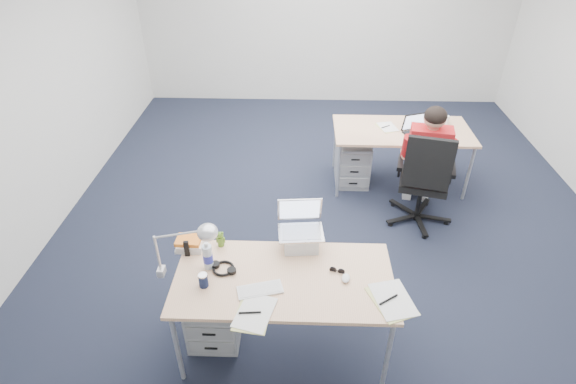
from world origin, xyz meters
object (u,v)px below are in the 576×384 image
Objects in this scene: headphones at (223,268)px; book_stack at (190,244)px; seated_person at (425,160)px; can_koozie at (203,280)px; far_cup at (446,120)px; desk_lamp at (177,250)px; bear_figurine at (220,239)px; dark_laptop at (421,125)px; desk_far at (402,133)px; silver_laptop at (301,228)px; wireless_keyboard at (260,290)px; computer_mouse at (346,278)px; drawer_pedestal_near at (215,308)px; cordless_phone at (187,249)px; office_chair at (420,197)px; desk_near at (284,282)px; water_bottle at (208,255)px; sunglasses at (337,271)px; drawer_pedestal_far at (352,161)px.

headphones is 0.38m from book_stack.
seated_person is 2.60m from headphones.
can_koozie is 1.11× the size of far_cup.
desk_lamp is at bearing -134.38° from far_cup.
dark_laptop is (1.98, 2.00, 0.05)m from bear_figurine.
can_koozie is 0.44m from bear_figurine.
silver_laptop is (-1.18, -2.12, 0.23)m from desk_far.
wireless_keyboard is 2.97m from dark_laptop.
book_stack is at bearing 175.11° from computer_mouse.
drawer_pedestal_near is 0.57m from cordless_phone.
wireless_keyboard is 3.44m from far_cup.
office_chair is 5.48× the size of book_stack.
can_koozie reaches higher than desk_near.
sunglasses is (0.95, -0.02, -0.10)m from water_bottle.
headphones is (-1.20, -2.42, 0.47)m from drawer_pedestal_far.
seated_person is 2.79m from can_koozie.
desk_lamp is (0.00, -0.29, 0.20)m from book_stack.
drawer_pedestal_far is 4.00× the size of bear_figurine.
far_cup reaches higher than headphones.
seated_person is 0.91m from far_cup.
drawer_pedestal_far is 2.59× the size of headphones.
headphones is at bearing -126.42° from seated_person.
desk_far is 5.03× the size of wireless_keyboard.
drawer_pedestal_near is at bearing -167.38° from headphones.
water_bottle is at bearing -128.43° from seated_person.
far_cup is (0.38, 0.31, -0.07)m from dark_laptop.
bear_figurine is at bearing 10.02° from book_stack.
office_chair reaches higher than desk_near.
headphones reaches higher than drawer_pedestal_far.
desk_near is 3.31× the size of desk_lamp.
dark_laptop is at bearing 76.09° from computer_mouse.
desk_lamp is at bearing -159.94° from sunglasses.
book_stack reaches higher than drawer_pedestal_near.
silver_laptop is at bearing -121.04° from seated_person.
book_stack is 3.02m from dark_laptop.
book_stack is at bearing 178.41° from silver_laptop.
office_chair is 2.05× the size of drawer_pedestal_far.
cordless_phone is at bearing 67.11° from desk_lamp.
office_chair reaches higher than headphones.
desk_far is 6.82× the size of water_bottle.
computer_mouse is 1.24m from book_stack.
drawer_pedestal_far is 2.79m from water_bottle.
wireless_keyboard is 2.28× the size of cordless_phone.
can_koozie is (-1.01, -0.09, 0.04)m from computer_mouse.
drawer_pedestal_far is 4.71× the size of sunglasses.
seated_person reaches higher than headphones.
desk_near is 11.49× the size of cordless_phone.
bear_figurine reaches higher than drawer_pedestal_near.
drawer_pedestal_near is 0.57m from water_bottle.
dark_laptop reaches higher than book_stack.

